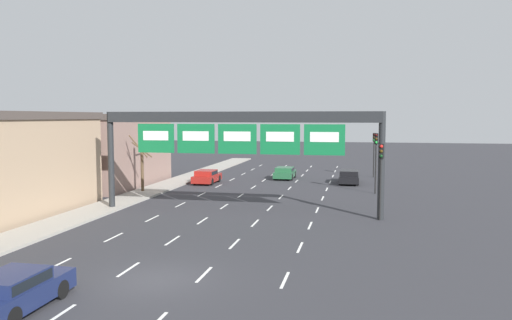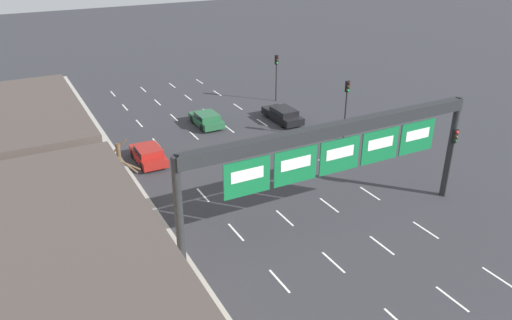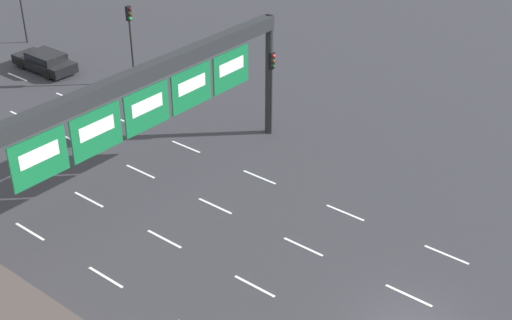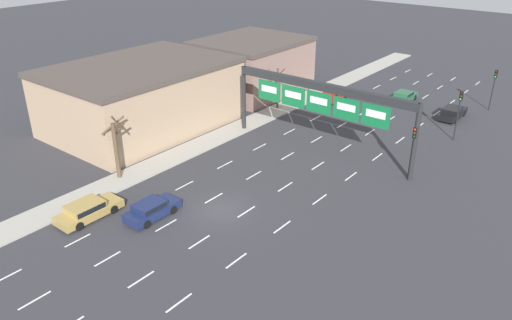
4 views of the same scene
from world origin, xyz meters
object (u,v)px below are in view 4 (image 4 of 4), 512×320
at_px(car_gold, 87,210).
at_px(car_black, 452,112).
at_px(traffic_light_near_gantry, 459,106).
at_px(sign_gantry, 321,96).
at_px(traffic_light_far_end, 494,82).
at_px(traffic_light_mid_block, 413,143).
at_px(car_red, 334,95).
at_px(tree_bare_closest, 116,146).
at_px(tree_bare_second, 277,86).
at_px(car_navy, 151,209).
at_px(car_green, 404,96).

distance_m(car_gold, car_black, 39.67).
xyz_separation_m(car_black, traffic_light_near_gantry, (2.27, -6.07, 2.87)).
bearing_deg(sign_gantry, traffic_light_far_end, 67.58).
bearing_deg(traffic_light_mid_block, car_gold, -127.99).
relative_size(traffic_light_near_gantry, traffic_light_far_end, 1.07).
relative_size(car_red, tree_bare_closest, 0.72).
height_order(traffic_light_far_end, tree_bare_second, tree_bare_second).
xyz_separation_m(car_navy, traffic_light_far_end, (12.43, 39.75, 2.62)).
distance_m(car_black, traffic_light_mid_block, 17.35).
bearing_deg(tree_bare_second, traffic_light_mid_block, -21.05).
relative_size(sign_gantry, traffic_light_far_end, 3.96).
bearing_deg(car_navy, car_red, 96.08).
relative_size(car_green, traffic_light_mid_block, 0.84).
distance_m(car_navy, car_black, 35.76).
bearing_deg(tree_bare_closest, car_green, 72.97).
bearing_deg(traffic_light_far_end, car_black, -113.99).
distance_m(traffic_light_mid_block, traffic_light_far_end, 22.42).
height_order(traffic_light_mid_block, traffic_light_far_end, traffic_light_mid_block).
xyz_separation_m(sign_gantry, car_navy, (-3.23, -17.46, -4.82)).
height_order(car_navy, tree_bare_second, tree_bare_second).
xyz_separation_m(car_gold, tree_bare_closest, (-3.39, 5.45, 2.25)).
height_order(car_gold, traffic_light_far_end, traffic_light_far_end).
xyz_separation_m(sign_gantry, car_black, (6.78, 16.87, -4.84)).
xyz_separation_m(tree_bare_closest, tree_bare_second, (0.16, 22.15, -0.20)).
relative_size(traffic_light_far_end, tree_bare_second, 0.99).
xyz_separation_m(sign_gantry, tree_bare_closest, (-10.20, -14.95, -2.56)).
xyz_separation_m(car_gold, car_black, (13.60, 37.26, -0.02)).
bearing_deg(car_gold, tree_bare_closest, 121.86).
height_order(traffic_light_near_gantry, traffic_light_mid_block, traffic_light_near_gantry).
bearing_deg(car_green, tree_bare_closest, -107.03).
relative_size(car_black, tree_bare_closest, 0.82).
distance_m(car_green, tree_bare_second, 15.84).
xyz_separation_m(traffic_light_mid_block, tree_bare_second, (-19.06, 7.34, -0.61)).
height_order(car_navy, traffic_light_mid_block, traffic_light_mid_block).
bearing_deg(traffic_light_mid_block, car_green, 114.58).
bearing_deg(car_red, tree_bare_second, -116.83).
height_order(car_green, tree_bare_second, tree_bare_second).
bearing_deg(tree_bare_closest, car_black, 61.90).
distance_m(car_green, traffic_light_mid_block, 21.30).
distance_m(car_black, tree_bare_second, 19.52).
relative_size(sign_gantry, tree_bare_second, 3.91).
xyz_separation_m(car_gold, traffic_light_near_gantry, (15.87, 31.19, 2.85)).
bearing_deg(car_gold, traffic_light_near_gantry, 63.04).
bearing_deg(car_green, tree_bare_second, -130.85).
xyz_separation_m(car_green, tree_bare_second, (-10.27, -11.88, 2.10)).
bearing_deg(car_red, car_green, 36.49).
relative_size(traffic_light_mid_block, traffic_light_far_end, 1.01).
bearing_deg(tree_bare_second, traffic_light_far_end, 38.09).
xyz_separation_m(traffic_light_near_gantry, tree_bare_second, (-19.10, -3.59, -0.80)).
bearing_deg(traffic_light_far_end, car_navy, -107.36).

